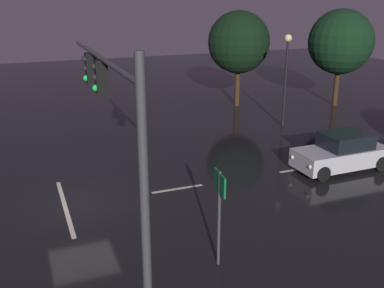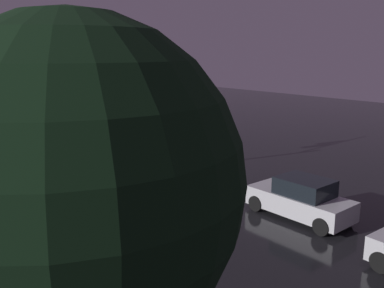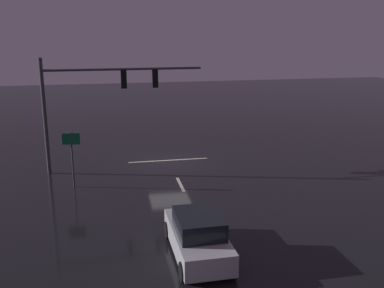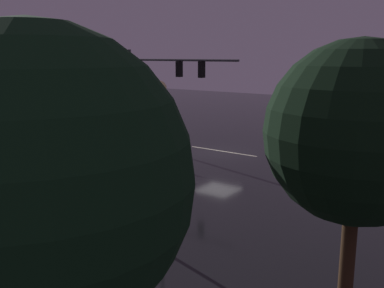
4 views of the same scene
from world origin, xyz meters
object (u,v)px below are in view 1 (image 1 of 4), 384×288
Objects in this scene: traffic_signal_assembly at (113,111)px; tree_left_far at (239,42)px; car_approaching at (342,153)px; tree_left_near at (341,42)px; route_sign at (219,199)px; street_lamp_left_kerb at (287,64)px.

traffic_signal_assembly is 20.33m from tree_left_far.
tree_left_near is (-10.32, 7.81, 3.66)m from car_approaching.
route_sign reaches higher than car_approaching.
car_approaching is at bearing -37.14° from tree_left_near.
street_lamp_left_kerb is at bearing 130.34° from traffic_signal_assembly.
traffic_signal_assembly is 2.04× the size of car_approaching.
tree_left_near is at bearing 69.54° from tree_left_far.
tree_left_far reaches higher than street_lamp_left_kerb.
street_lamp_left_kerb is (-10.50, 12.37, -0.82)m from traffic_signal_assembly.
car_approaching is at bearing 120.23° from route_sign.
route_sign is at bearing -59.77° from car_approaching.
tree_left_far is (-2.46, -6.60, -0.01)m from tree_left_near.
car_approaching is 0.67× the size of tree_left_far.
traffic_signal_assembly is at bearing -118.36° from route_sign.
traffic_signal_assembly reaches higher than route_sign.
route_sign is at bearing -46.81° from tree_left_near.
car_approaching is 9.80m from route_sign.
tree_left_near reaches higher than street_lamp_left_kerb.
route_sign is 20.24m from tree_left_far.
route_sign is (4.89, -8.39, 1.34)m from car_approaching.
traffic_signal_assembly is 1.65× the size of street_lamp_left_kerb.
route_sign is at bearing -39.36° from street_lamp_left_kerb.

